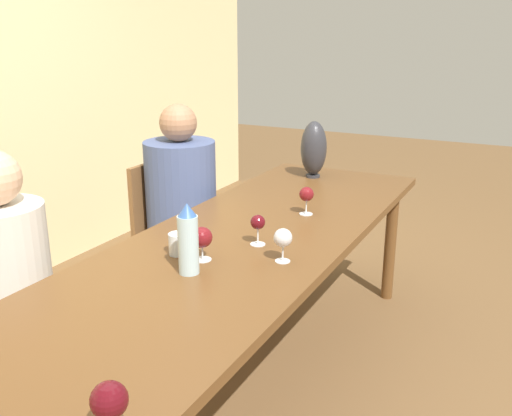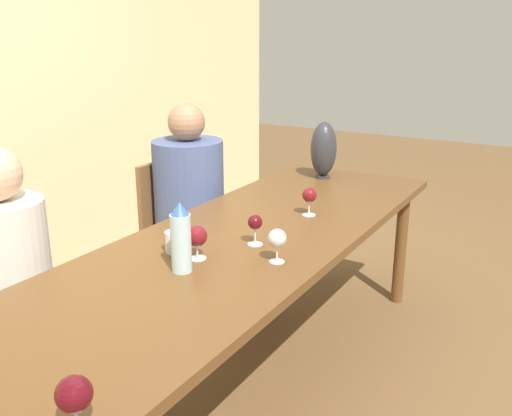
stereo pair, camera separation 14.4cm
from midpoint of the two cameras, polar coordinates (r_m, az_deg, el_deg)
ground_plane at (r=2.75m, az=-0.83°, el=-18.74°), size 14.00×14.00×0.00m
dining_table at (r=2.40m, az=-0.90°, el=-5.14°), size 2.94×0.87×0.77m
water_bottle at (r=2.08m, az=-5.53°, el=-3.04°), size 0.08×0.08×0.27m
water_tumbler at (r=2.29m, az=-6.32°, el=-3.43°), size 0.08×0.08×0.09m
vase at (r=3.43m, az=7.97°, el=5.82°), size 0.16×0.16×0.34m
wine_glass_0 at (r=2.17m, az=4.03°, el=-3.13°), size 0.07×0.07×0.13m
wine_glass_1 at (r=1.34m, az=-14.68°, el=-17.68°), size 0.08×0.08×0.14m
wine_glass_2 at (r=2.34m, az=1.67°, el=-1.57°), size 0.06×0.06×0.13m
wine_glass_3 at (r=2.20m, az=-4.08°, el=-2.91°), size 0.08×0.08×0.13m
wine_glass_4 at (r=2.73m, az=6.87°, el=1.21°), size 0.07×0.07×0.14m
chair_near at (r=2.60m, az=-22.50°, el=-9.91°), size 0.44×0.44×0.90m
chair_far at (r=3.37m, az=-6.30°, el=-2.37°), size 0.44×0.44×0.90m
person_near at (r=2.47m, az=-21.75°, el=-7.13°), size 0.34×0.34×1.20m
person_far at (r=3.27m, az=-5.20°, el=0.13°), size 0.40×0.40×1.24m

